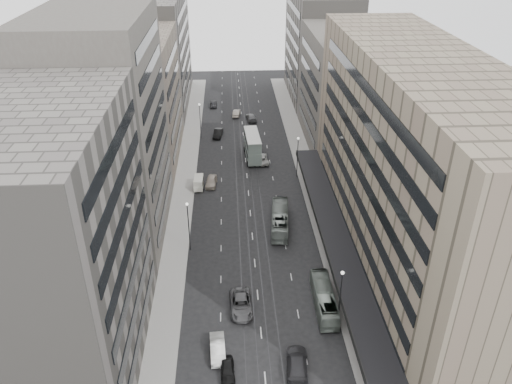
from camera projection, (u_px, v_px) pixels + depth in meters
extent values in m
plane|color=black|center=(258.00, 300.00, 66.76)|extent=(220.00, 220.00, 0.00)
cube|color=gray|center=(306.00, 170.00, 99.92)|extent=(4.00, 125.00, 0.15)
cube|color=gray|center=(186.00, 173.00, 98.72)|extent=(4.00, 125.00, 0.15)
cube|color=#7F725D|center=(413.00, 169.00, 67.41)|extent=(15.00, 60.00, 30.00)
cube|color=black|center=(337.00, 238.00, 72.35)|extent=(4.40, 60.00, 0.50)
cube|color=#4F4A44|center=(343.00, 89.00, 107.13)|extent=(15.00, 28.00, 24.00)
cube|color=slate|center=(320.00, 47.00, 132.22)|extent=(15.00, 32.00, 28.00)
cube|color=slate|center=(55.00, 249.00, 51.36)|extent=(15.00, 28.00, 30.00)
cube|color=#4F4A44|center=(106.00, 131.00, 73.84)|extent=(15.00, 26.00, 34.00)
cube|color=#786D5D|center=(137.00, 100.00, 99.52)|extent=(15.00, 28.00, 25.00)
cube|color=slate|center=(156.00, 52.00, 127.46)|extent=(15.00, 38.00, 28.00)
cylinder|color=#262628|center=(340.00, 299.00, 60.93)|extent=(0.16, 0.16, 8.00)
sphere|color=silver|center=(343.00, 273.00, 58.92)|extent=(0.44, 0.44, 0.44)
cylinder|color=#262628|center=(297.00, 158.00, 95.70)|extent=(0.16, 0.16, 8.00)
sphere|color=silver|center=(298.00, 138.00, 93.68)|extent=(0.44, 0.44, 0.44)
cylinder|color=#262628|center=(189.00, 228.00, 74.74)|extent=(0.16, 0.16, 8.00)
sphere|color=silver|center=(187.00, 204.00, 72.72)|extent=(0.44, 0.44, 0.44)
cylinder|color=#262628|center=(200.00, 122.00, 112.11)|extent=(0.16, 0.16, 8.00)
sphere|color=silver|center=(199.00, 104.00, 110.10)|extent=(0.44, 0.44, 0.44)
imported|color=gray|center=(324.00, 299.00, 64.88)|extent=(2.52, 10.13, 2.81)
imported|color=gray|center=(280.00, 219.00, 81.25)|extent=(3.74, 11.25, 3.08)
cube|color=slate|center=(252.00, 150.00, 104.03)|extent=(3.26, 9.97, 2.51)
cube|color=slate|center=(252.00, 140.00, 102.87)|extent=(3.18, 9.57, 2.19)
cube|color=silver|center=(252.00, 135.00, 102.30)|extent=(3.26, 9.97, 0.13)
cylinder|color=black|center=(248.00, 164.00, 101.45)|extent=(0.36, 1.11, 1.09)
cylinder|color=black|center=(261.00, 163.00, 101.72)|extent=(0.36, 1.11, 1.09)
cylinder|color=black|center=(244.00, 149.00, 107.58)|extent=(0.36, 1.11, 1.09)
cylinder|color=black|center=(257.00, 149.00, 107.84)|extent=(0.36, 1.11, 1.09)
cube|color=silver|center=(199.00, 185.00, 93.00)|extent=(1.74, 3.73, 1.14)
cube|color=#BAB7A8|center=(198.00, 180.00, 92.50)|extent=(1.70, 3.66, 0.90)
cylinder|color=black|center=(194.00, 191.00, 92.19)|extent=(0.18, 0.60, 0.59)
cylinder|color=black|center=(203.00, 190.00, 92.24)|extent=(0.18, 0.60, 0.59)
cylinder|color=black|center=(195.00, 184.00, 94.31)|extent=(0.18, 0.60, 0.59)
cylinder|color=black|center=(204.00, 184.00, 94.37)|extent=(0.18, 0.60, 0.59)
imported|color=black|center=(228.00, 370.00, 55.70)|extent=(1.79, 4.05, 1.35)
imported|color=silver|center=(218.00, 349.00, 58.25)|extent=(2.01, 5.00, 1.62)
imported|color=#535355|center=(241.00, 304.00, 64.75)|extent=(3.06, 6.21, 1.70)
imported|color=#272629|center=(297.00, 363.00, 56.28)|extent=(3.02, 6.12, 1.71)
imported|color=#B0A191|center=(211.00, 181.00, 94.18)|extent=(2.41, 5.00, 1.65)
imported|color=black|center=(218.00, 133.00, 114.54)|extent=(2.45, 5.27, 1.67)
imported|color=beige|center=(262.00, 159.00, 102.89)|extent=(2.75, 5.74, 1.58)
imported|color=#5E5E61|center=(251.00, 117.00, 123.57)|extent=(2.83, 5.57, 1.55)
imported|color=#2A2A2D|center=(214.00, 104.00, 132.15)|extent=(1.83, 4.48, 1.52)
imported|color=#B8AA99|center=(237.00, 113.00, 126.19)|extent=(2.27, 4.87, 1.54)
imported|color=black|center=(372.00, 331.00, 60.22)|extent=(0.73, 0.50, 1.95)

